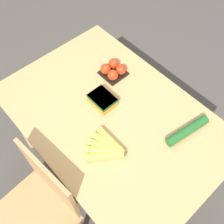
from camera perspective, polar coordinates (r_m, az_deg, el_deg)
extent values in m
plane|color=#4C4742|center=(2.13, 0.00, -11.47)|extent=(12.00, 12.00, 0.00)
cube|color=tan|center=(1.47, 0.00, -0.95)|extent=(1.27, 0.86, 0.03)
cylinder|color=tan|center=(1.85, 21.38, -11.77)|extent=(0.06, 0.06, 0.72)
cylinder|color=tan|center=(2.18, -2.91, 8.96)|extent=(0.06, 0.06, 0.72)
cylinder|color=tan|center=(1.99, -19.36, -2.25)|extent=(0.06, 0.06, 0.72)
cube|color=tan|center=(1.64, -17.02, -21.33)|extent=(0.45, 0.43, 0.03)
cube|color=tan|center=(1.42, -13.29, -14.42)|extent=(0.39, 0.05, 0.44)
cylinder|color=tan|center=(1.91, -14.56, -15.47)|extent=(0.04, 0.04, 0.42)
sphere|color=brown|center=(1.33, 2.49, -8.99)|extent=(0.03, 0.03, 0.03)
cylinder|color=#DBCC47|center=(1.35, -0.18, -6.33)|extent=(0.18, 0.04, 0.04)
cylinder|color=#DBCC47|center=(1.35, -0.81, -6.96)|extent=(0.19, 0.08, 0.04)
cylinder|color=#DBCC47|center=(1.34, -1.26, -7.71)|extent=(0.18, 0.12, 0.04)
cylinder|color=#DBCC47|center=(1.33, -1.50, -8.54)|extent=(0.16, 0.15, 0.04)
cylinder|color=#DBCC47|center=(1.32, -1.52, -9.41)|extent=(0.14, 0.17, 0.04)
cube|color=black|center=(1.63, 0.27, 8.43)|extent=(0.14, 0.14, 0.01)
sphere|color=red|center=(1.60, 1.96, 9.24)|extent=(0.06, 0.06, 0.06)
sphere|color=red|center=(1.64, 0.36, 10.51)|extent=(0.06, 0.06, 0.06)
sphere|color=red|center=(1.57, 0.19, 8.05)|extent=(0.06, 0.06, 0.06)
sphere|color=red|center=(1.61, -1.40, 9.37)|extent=(0.06, 0.06, 0.06)
cube|color=orange|center=(1.48, -2.11, 2.63)|extent=(0.14, 0.11, 0.06)
cube|color=#145123|center=(1.46, -2.13, 3.04)|extent=(0.15, 0.11, 0.02)
cylinder|color=#236028|center=(1.43, 16.09, -3.90)|extent=(0.09, 0.27, 0.05)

